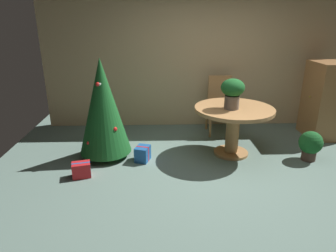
# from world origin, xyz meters

# --- Properties ---
(ground_plane) EXTENTS (6.60, 6.60, 0.00)m
(ground_plane) POSITION_xyz_m (0.00, 0.00, 0.00)
(ground_plane) COLOR slate
(back_wall_panel) EXTENTS (6.00, 0.10, 2.60)m
(back_wall_panel) POSITION_xyz_m (0.00, 2.20, 1.30)
(back_wall_panel) COLOR tan
(back_wall_panel) RESTS_ON ground_plane
(round_dining_table) EXTENTS (1.20, 1.20, 0.77)m
(round_dining_table) POSITION_xyz_m (0.30, 0.75, 0.58)
(round_dining_table) COLOR #B27F4C
(round_dining_table) RESTS_ON ground_plane
(flower_vase) EXTENTS (0.35, 0.35, 0.45)m
(flower_vase) POSITION_xyz_m (0.23, 0.69, 1.04)
(flower_vase) COLOR #665B51
(flower_vase) RESTS_ON round_dining_table
(wooden_chair_far) EXTENTS (0.48, 0.46, 1.04)m
(wooden_chair_far) POSITION_xyz_m (0.30, 1.76, 0.58)
(wooden_chair_far) COLOR #B27F4C
(wooden_chair_far) RESTS_ON ground_plane
(holiday_tree) EXTENTS (0.78, 0.78, 1.52)m
(holiday_tree) POSITION_xyz_m (-1.67, 0.73, 0.80)
(holiday_tree) COLOR brown
(holiday_tree) RESTS_ON ground_plane
(gift_box_blue) EXTENTS (0.25, 0.28, 0.23)m
(gift_box_blue) POSITION_xyz_m (-1.09, 0.55, 0.11)
(gift_box_blue) COLOR #1E569E
(gift_box_blue) RESTS_ON ground_plane
(gift_box_red) EXTENTS (0.28, 0.22, 0.20)m
(gift_box_red) POSITION_xyz_m (-1.90, 0.09, 0.10)
(gift_box_red) COLOR red
(gift_box_red) RESTS_ON ground_plane
(wooden_cabinet) EXTENTS (0.55, 0.70, 1.34)m
(wooden_cabinet) POSITION_xyz_m (2.08, 1.46, 0.67)
(wooden_cabinet) COLOR #9E6B3D
(wooden_cabinet) RESTS_ON ground_plane
(potted_plant) EXTENTS (0.35, 0.35, 0.45)m
(potted_plant) POSITION_xyz_m (1.42, 0.49, 0.25)
(potted_plant) COLOR #4C382D
(potted_plant) RESTS_ON ground_plane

